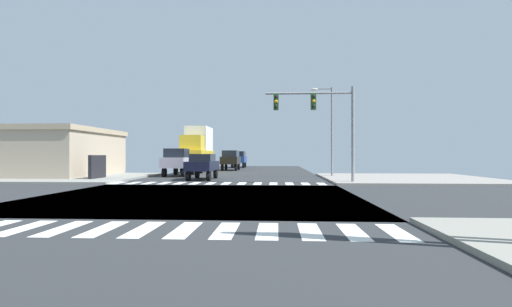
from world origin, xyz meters
The scene contains 13 objects.
ground centered at (0.00, 0.00, -0.03)m, with size 90.00×90.00×0.05m.
sidewalk_corner_ne centered at (13.00, 12.00, 0.07)m, with size 12.00×12.00×0.14m.
sidewalk_corner_nw centered at (-13.00, 12.00, 0.07)m, with size 12.00×12.00×0.14m.
crosswalk_near centered at (-0.25, -7.30, 0.00)m, with size 13.50×2.00×0.01m.
crosswalk_far centered at (-0.25, 7.30, 0.00)m, with size 13.50×2.00×0.01m.
traffic_signal_mast centered at (6.08, 7.57, 4.50)m, with size 5.60×0.55×6.14m.
street_lamp centered at (7.65, 14.13, 4.40)m, with size 1.78×0.32×7.27m.
bank_building centered at (-17.36, 13.60, 2.00)m, with size 14.69×9.86×3.99m.
box_truck_nearside_1 centered at (-5.00, 22.97, 2.56)m, with size 2.40×7.20×4.85m.
suv_crossing_1 centered at (-2.00, 27.61, 1.39)m, with size 1.96×4.60×2.34m.
pickup_queued_1 centered at (-5.00, 15.49, 1.29)m, with size 2.00×5.10×2.35m.
suv_trailing_2 centered at (-2.00, 36.86, 1.39)m, with size 1.96×4.60×2.34m.
sedan_outer_4 centered at (-2.00, 10.94, 1.12)m, with size 1.80×4.30×1.88m.
Camera 1 is at (3.47, -16.10, 1.80)m, focal length 26.03 mm.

